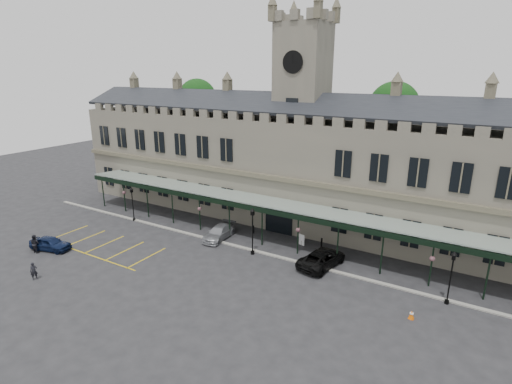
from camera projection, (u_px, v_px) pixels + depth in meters
The scene contains 20 objects.
ground at pixel (221, 274), 35.09m from camera, with size 140.00×140.00×0.00m, color #242426.
station_building at pixel (300, 167), 46.28m from camera, with size 60.00×10.36×17.30m.
clock_tower at pixel (302, 109), 44.42m from camera, with size 5.60×5.60×24.80m.
canopy at pixel (263, 222), 40.53m from camera, with size 50.00×4.10×4.30m.
kerb at pixel (253, 250), 39.60m from camera, with size 60.00×0.40×0.12m, color gray.
parking_markings at pixel (101, 246), 40.69m from camera, with size 16.00×6.00×0.01m, color gold, non-canonical shape.
tree_behind_left at pixel (197, 99), 62.65m from camera, with size 6.00×6.00×16.00m.
tree_behind_mid at pixel (394, 108), 48.00m from camera, with size 6.00×6.00×16.00m.
lamp_post_left at pixel (132, 201), 46.89m from camera, with size 0.39×0.39×4.17m.
lamp_post_mid at pixel (252, 227), 38.13m from camera, with size 0.45×0.45×4.77m.
lamp_post_right at pixel (451, 273), 29.92m from camera, with size 0.42×0.42×4.40m.
traffic_cone at pixel (411, 315), 28.72m from camera, with size 0.42×0.42×0.67m.
sign_board at pixel (302, 240), 40.79m from camera, with size 0.68×0.21×1.17m.
bollard_left at pixel (253, 229), 43.80m from camera, with size 0.16×0.16×0.89m, color black.
bollard_right at pixel (322, 243), 40.34m from camera, with size 0.17×0.17×0.97m, color black.
car_left_a at pixel (50, 243), 39.65m from camera, with size 1.66×4.12×1.40m, color #0D1839.
car_taxi at pixel (219, 233), 42.34m from camera, with size 1.92×4.72×1.37m, color gray.
car_van at pixel (322, 258), 36.38m from camera, with size 2.50×5.42×1.51m, color black.
person_a at pixel (34, 271), 33.98m from camera, with size 0.58×0.38×1.58m, color black.
person_b at pixel (35, 244), 39.10m from camera, with size 0.89×0.69×1.83m, color black.
Camera 1 is at (18.69, -25.47, 17.18)m, focal length 28.00 mm.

